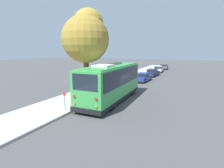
# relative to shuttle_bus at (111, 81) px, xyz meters

# --- Properties ---
(ground_plane) EXTENTS (160.00, 160.00, 0.00)m
(ground_plane) POSITION_rel_shuttle_bus_xyz_m (0.16, -0.58, -1.87)
(ground_plane) COLOR #474749
(sidewalk_slab) EXTENTS (80.00, 3.89, 0.15)m
(sidewalk_slab) POSITION_rel_shuttle_bus_xyz_m (0.16, 3.40, -1.80)
(sidewalk_slab) COLOR #B2AFA8
(sidewalk_slab) RESTS_ON ground
(curb_strip) EXTENTS (80.00, 0.14, 0.15)m
(curb_strip) POSITION_rel_shuttle_bus_xyz_m (0.16, 1.38, -1.80)
(curb_strip) COLOR #9D9A94
(curb_strip) RESTS_ON ground
(shuttle_bus) EXTENTS (9.32, 2.98, 3.50)m
(shuttle_bus) POSITION_rel_shuttle_bus_xyz_m (0.00, 0.00, 0.00)
(shuttle_bus) COLOR green
(shuttle_bus) RESTS_ON ground
(parked_sedan_blue) EXTENTS (4.38, 1.89, 1.31)m
(parked_sedan_blue) POSITION_rel_shuttle_bus_xyz_m (11.48, 0.14, -1.26)
(parked_sedan_blue) COLOR navy
(parked_sedan_blue) RESTS_ON ground
(parked_sedan_navy) EXTENTS (4.72, 1.95, 1.29)m
(parked_sedan_navy) POSITION_rel_shuttle_bus_xyz_m (17.81, 0.12, -1.28)
(parked_sedan_navy) COLOR #19234C
(parked_sedan_navy) RESTS_ON ground
(parked_sedan_white) EXTENTS (4.29, 1.92, 1.31)m
(parked_sedan_white) POSITION_rel_shuttle_bus_xyz_m (24.42, 0.23, -1.26)
(parked_sedan_white) COLOR silver
(parked_sedan_white) RESTS_ON ground
(parked_sedan_gray) EXTENTS (4.45, 1.98, 1.27)m
(parked_sedan_gray) POSITION_rel_shuttle_bus_xyz_m (31.13, 0.15, -1.28)
(parked_sedan_gray) COLOR slate
(parked_sedan_gray) RESTS_ON ground
(street_tree) EXTENTS (4.36, 4.36, 8.38)m
(street_tree) POSITION_rel_shuttle_bus_xyz_m (-0.40, 2.40, 4.09)
(street_tree) COLOR brown
(street_tree) RESTS_ON sidewalk_slab
(sign_post_near) EXTENTS (0.06, 0.22, 1.42)m
(sign_post_near) POSITION_rel_shuttle_bus_xyz_m (-4.33, 1.90, -0.99)
(sign_post_near) COLOR gray
(sign_post_near) RESTS_ON sidewalk_slab
(sign_post_far) EXTENTS (0.06, 0.06, 1.30)m
(sign_post_far) POSITION_rel_shuttle_bus_xyz_m (-2.39, 1.90, -1.07)
(sign_post_far) COLOR gray
(sign_post_far) RESTS_ON sidewalk_slab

